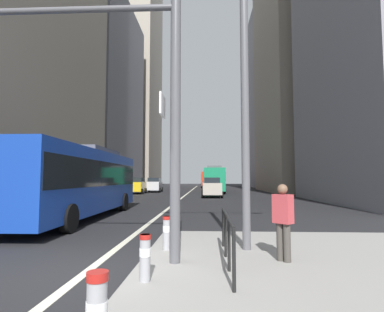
{
  "coord_description": "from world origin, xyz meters",
  "views": [
    {
      "loc": [
        2.39,
        -6.13,
        1.86
      ],
      "look_at": [
        1.01,
        22.43,
        3.94
      ],
      "focal_mm": 28.83,
      "sensor_mm": 36.0,
      "label": 1
    }
  ],
  "objects_px": {
    "car_receding_far": "(212,187)",
    "street_lamp_post": "(244,43)",
    "car_receding_near": "(208,183)",
    "car_oncoming_far": "(137,186)",
    "car_oncoming_mid": "(154,185)",
    "pedestrian_waiting": "(283,219)",
    "bollard_right": "(145,255)",
    "city_bus_blue_oncoming": "(79,179)",
    "traffic_signal_gantry": "(69,72)",
    "city_bus_red_receding": "(214,179)",
    "bollard_back": "(167,231)",
    "city_bus_red_distant": "(208,178)"
  },
  "relations": [
    {
      "from": "city_bus_red_distant",
      "to": "bollard_back",
      "type": "relative_size",
      "value": 13.75
    },
    {
      "from": "pedestrian_waiting",
      "to": "car_receding_far",
      "type": "bearing_deg",
      "value": 92.68
    },
    {
      "from": "car_receding_near",
      "to": "street_lamp_post",
      "type": "xyz_separation_m",
      "value": [
        0.74,
        -44.8,
        4.29
      ]
    },
    {
      "from": "car_oncoming_far",
      "to": "street_lamp_post",
      "type": "height_order",
      "value": "street_lamp_post"
    },
    {
      "from": "bollard_right",
      "to": "bollard_back",
      "type": "distance_m",
      "value": 2.27
    },
    {
      "from": "traffic_signal_gantry",
      "to": "street_lamp_post",
      "type": "distance_m",
      "value": 4.27
    },
    {
      "from": "city_bus_red_receding",
      "to": "car_oncoming_mid",
      "type": "bearing_deg",
      "value": 174.8
    },
    {
      "from": "car_oncoming_mid",
      "to": "bollard_back",
      "type": "height_order",
      "value": "car_oncoming_mid"
    },
    {
      "from": "city_bus_red_receding",
      "to": "bollard_right",
      "type": "relative_size",
      "value": 14.33
    },
    {
      "from": "car_oncoming_far",
      "to": "bollard_back",
      "type": "xyz_separation_m",
      "value": [
        7.57,
        -29.67,
        -0.39
      ]
    },
    {
      "from": "street_lamp_post",
      "to": "bollard_back",
      "type": "bearing_deg",
      "value": -176.1
    },
    {
      "from": "car_oncoming_mid",
      "to": "car_receding_far",
      "type": "height_order",
      "value": "same"
    },
    {
      "from": "city_bus_blue_oncoming",
      "to": "bollard_back",
      "type": "distance_m",
      "value": 8.3
    },
    {
      "from": "city_bus_red_distant",
      "to": "car_oncoming_mid",
      "type": "distance_m",
      "value": 22.7
    },
    {
      "from": "car_oncoming_far",
      "to": "bollard_right",
      "type": "height_order",
      "value": "car_oncoming_far"
    },
    {
      "from": "car_oncoming_far",
      "to": "bollard_right",
      "type": "xyz_separation_m",
      "value": [
        7.51,
        -31.94,
        -0.41
      ]
    },
    {
      "from": "car_oncoming_far",
      "to": "bollard_back",
      "type": "height_order",
      "value": "car_oncoming_far"
    },
    {
      "from": "car_oncoming_far",
      "to": "traffic_signal_gantry",
      "type": "relative_size",
      "value": 0.6
    },
    {
      "from": "city_bus_blue_oncoming",
      "to": "bollard_right",
      "type": "distance_m",
      "value": 10.16
    },
    {
      "from": "bollard_right",
      "to": "bollard_back",
      "type": "height_order",
      "value": "bollard_back"
    },
    {
      "from": "city_bus_blue_oncoming",
      "to": "traffic_signal_gantry",
      "type": "xyz_separation_m",
      "value": [
        2.97,
        -7.67,
        2.31
      ]
    },
    {
      "from": "city_bus_blue_oncoming",
      "to": "street_lamp_post",
      "type": "xyz_separation_m",
      "value": [
        6.89,
        -6.41,
        3.45
      ]
    },
    {
      "from": "car_receding_near",
      "to": "car_receding_far",
      "type": "relative_size",
      "value": 1.03
    },
    {
      "from": "car_receding_far",
      "to": "car_oncoming_far",
      "type": "height_order",
      "value": "same"
    },
    {
      "from": "city_bus_red_distant",
      "to": "car_oncoming_far",
      "type": "xyz_separation_m",
      "value": [
        -8.75,
        -25.88,
        -0.85
      ]
    },
    {
      "from": "car_receding_far",
      "to": "street_lamp_post",
      "type": "height_order",
      "value": "street_lamp_post"
    },
    {
      "from": "car_receding_near",
      "to": "bollard_right",
      "type": "bearing_deg",
      "value": -91.53
    },
    {
      "from": "car_receding_near",
      "to": "car_oncoming_far",
      "type": "distance_m",
      "value": 17.6
    },
    {
      "from": "car_receding_far",
      "to": "traffic_signal_gantry",
      "type": "relative_size",
      "value": 0.61
    },
    {
      "from": "city_bus_blue_oncoming",
      "to": "city_bus_red_distant",
      "type": "xyz_separation_m",
      "value": [
        6.14,
        49.01,
        -0.0
      ]
    },
    {
      "from": "city_bus_red_receding",
      "to": "bollard_back",
      "type": "distance_m",
      "value": 33.43
    },
    {
      "from": "car_oncoming_mid",
      "to": "pedestrian_waiting",
      "type": "relative_size",
      "value": 2.9
    },
    {
      "from": "car_receding_near",
      "to": "pedestrian_waiting",
      "type": "relative_size",
      "value": 2.7
    },
    {
      "from": "car_receding_near",
      "to": "bollard_back",
      "type": "distance_m",
      "value": 44.95
    },
    {
      "from": "city_bus_blue_oncoming",
      "to": "traffic_signal_gantry",
      "type": "height_order",
      "value": "traffic_signal_gantry"
    },
    {
      "from": "car_oncoming_far",
      "to": "pedestrian_waiting",
      "type": "height_order",
      "value": "car_oncoming_far"
    },
    {
      "from": "car_oncoming_mid",
      "to": "city_bus_blue_oncoming",
      "type": "bearing_deg",
      "value": -87.49
    },
    {
      "from": "car_oncoming_mid",
      "to": "car_oncoming_far",
      "type": "distance_m",
      "value": 4.64
    },
    {
      "from": "street_lamp_post",
      "to": "bollard_right",
      "type": "xyz_separation_m",
      "value": [
        -1.99,
        -2.4,
        -4.7
      ]
    },
    {
      "from": "city_bus_red_receding",
      "to": "bollard_right",
      "type": "height_order",
      "value": "city_bus_red_receding"
    },
    {
      "from": "bollard_right",
      "to": "pedestrian_waiting",
      "type": "relative_size",
      "value": 0.49
    },
    {
      "from": "city_bus_red_distant",
      "to": "pedestrian_waiting",
      "type": "relative_size",
      "value": 6.92
    },
    {
      "from": "city_bus_red_distant",
      "to": "bollard_right",
      "type": "distance_m",
      "value": 57.85
    },
    {
      "from": "car_receding_near",
      "to": "bollard_right",
      "type": "relative_size",
      "value": 5.57
    },
    {
      "from": "street_lamp_post",
      "to": "traffic_signal_gantry",
      "type": "bearing_deg",
      "value": -162.21
    },
    {
      "from": "city_bus_blue_oncoming",
      "to": "pedestrian_waiting",
      "type": "relative_size",
      "value": 7.21
    },
    {
      "from": "city_bus_blue_oncoming",
      "to": "car_oncoming_mid",
      "type": "bearing_deg",
      "value": 92.51
    },
    {
      "from": "car_receding_near",
      "to": "street_lamp_post",
      "type": "distance_m",
      "value": 45.01
    },
    {
      "from": "street_lamp_post",
      "to": "pedestrian_waiting",
      "type": "height_order",
      "value": "street_lamp_post"
    },
    {
      "from": "city_bus_red_receding",
      "to": "bollard_right",
      "type": "xyz_separation_m",
      "value": [
        -2.0,
        -35.62,
        -1.25
      ]
    }
  ]
}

